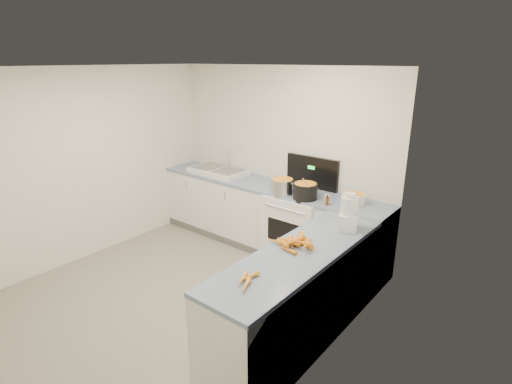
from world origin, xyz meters
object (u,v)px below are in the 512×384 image
Objects in this scene: spice_jar at (327,200)px; food_processor at (349,214)px; steel_pot at (282,187)px; extract_bottle at (327,201)px; black_pot at (305,192)px; sink at (219,171)px; stove at (298,226)px; mixing_bowl at (354,199)px.

food_processor reaches higher than spice_jar.
extract_bottle is (0.65, -0.02, -0.04)m from steel_pot.
extract_bottle is 0.69m from food_processor.
steel_pot and black_pot have the same top height.
spice_jar is at bearing 136.45° from food_processor.
black_pot is 0.80× the size of food_processor.
sink is 1.96m from extract_bottle.
sink is 2.87× the size of black_pot.
extract_bottle is at bearing -1.55° from steel_pot.
extract_bottle is at bearing -20.47° from stove.
steel_pot is at bearing 178.45° from extract_bottle.
mixing_bowl is 0.32m from extract_bottle.
food_processor is at bearing -31.33° from black_pot.
food_processor is at bearing -33.19° from stove.
stove is 0.74m from extract_bottle.
food_processor reaches higher than extract_bottle.
mixing_bowl is at bearing 13.88° from steel_pot.
sink reaches higher than black_pot.
sink is 1.63m from black_pot.
sink is 8.58× the size of spice_jar.
spice_jar is (0.64, 0.00, -0.04)m from steel_pot.
black_pot is at bearing -5.86° from sink.
food_processor reaches higher than steel_pot.
black_pot is 0.58m from mixing_bowl.
sink reaches higher than steel_pot.
steel_pot reaches higher than spice_jar.
steel_pot is 2.90× the size of spice_jar.
stove is 4.68× the size of steel_pot.
food_processor reaches higher than black_pot.
stove reaches higher than sink.
black_pot reaches higher than mixing_bowl.
sink is (-1.45, 0.02, 0.50)m from stove.
mixing_bowl reaches higher than spice_jar.
black_pot is at bearing 3.10° from steel_pot.
extract_bottle is at bearing -5.91° from sink.
spice_jar is (0.48, -0.16, 0.52)m from stove.
steel_pot is 0.97× the size of black_pot.
mixing_bowl is (0.72, 0.05, 0.53)m from stove.
extract_bottle is 1.01× the size of spice_jar.
food_processor is (0.50, -0.47, 0.11)m from extract_bottle.
mixing_bowl is (0.55, 0.20, -0.03)m from black_pot.
food_processor is (1.00, -0.65, 0.63)m from stove.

